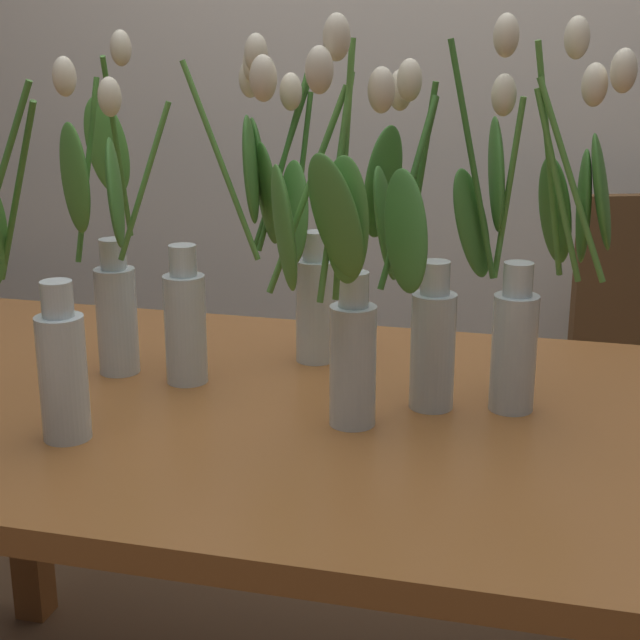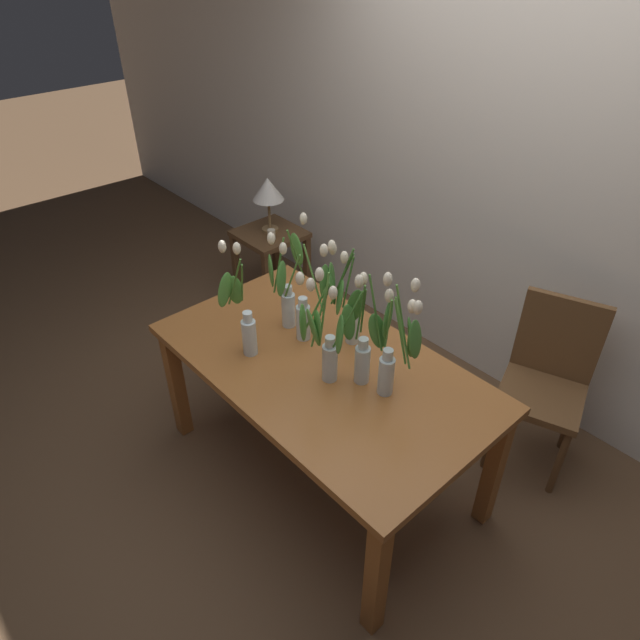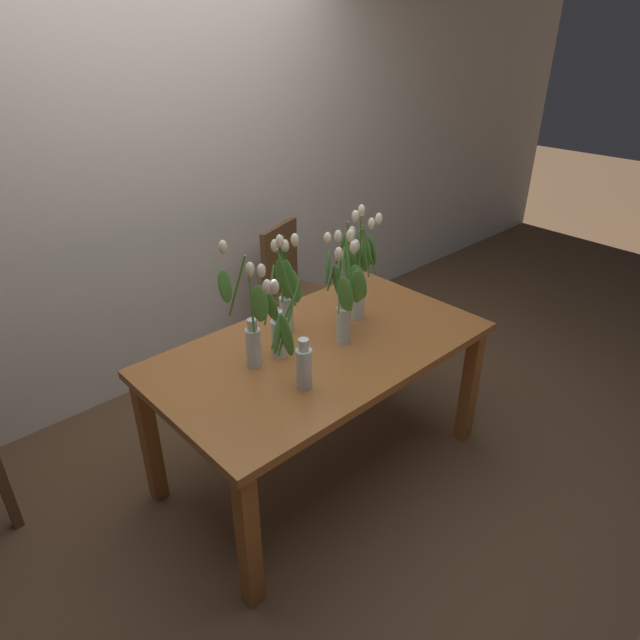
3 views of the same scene
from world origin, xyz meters
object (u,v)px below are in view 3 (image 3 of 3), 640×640
at_px(tulip_vase_1, 347,306).
at_px(tulip_vase_2, 279,320).
at_px(tulip_vase_4, 296,354).
at_px(tulip_vase_0, 286,297).
at_px(tulip_vase_3, 249,328).
at_px(tulip_vase_6, 360,276).
at_px(dining_chair, 294,286).
at_px(tulip_vase_5, 344,287).
at_px(dining_table, 321,362).

distance_m(tulip_vase_1, tulip_vase_2, 0.32).
distance_m(tulip_vase_1, tulip_vase_4, 0.42).
relative_size(tulip_vase_0, tulip_vase_3, 0.96).
xyz_separation_m(tulip_vase_4, tulip_vase_6, (0.67, 0.28, 0.05)).
xyz_separation_m(tulip_vase_0, tulip_vase_6, (0.39, -0.10, 0.02)).
relative_size(tulip_vase_3, dining_chair, 0.60).
bearing_deg(tulip_vase_3, tulip_vase_5, -4.33).
xyz_separation_m(tulip_vase_1, dining_chair, (0.55, 1.03, -0.43)).
xyz_separation_m(tulip_vase_4, tulip_vase_5, (0.51, 0.24, 0.05)).
distance_m(tulip_vase_0, tulip_vase_3, 0.31).
xyz_separation_m(dining_table, tulip_vase_5, (0.19, 0.04, 0.32)).
height_order(tulip_vase_2, tulip_vase_5, tulip_vase_5).
height_order(dining_table, tulip_vase_1, tulip_vase_1).
height_order(tulip_vase_5, dining_chair, tulip_vase_5).
distance_m(tulip_vase_0, tulip_vase_4, 0.47).
distance_m(tulip_vase_3, tulip_vase_6, 0.69).
bearing_deg(tulip_vase_5, tulip_vase_4, -154.83).
relative_size(tulip_vase_1, dining_chair, 0.62).
relative_size(tulip_vase_4, tulip_vase_6, 0.93).
xyz_separation_m(tulip_vase_2, tulip_vase_5, (0.39, -0.02, 0.04)).
relative_size(tulip_vase_3, tulip_vase_4, 1.04).
height_order(tulip_vase_0, tulip_vase_5, tulip_vase_5).
distance_m(tulip_vase_0, tulip_vase_6, 0.41).
bearing_deg(tulip_vase_4, tulip_vase_6, 23.04).
xyz_separation_m(tulip_vase_0, tulip_vase_4, (-0.27, -0.39, -0.03)).
distance_m(tulip_vase_4, dining_chair, 1.55).
relative_size(tulip_vase_4, tulip_vase_5, 0.93).
bearing_deg(tulip_vase_2, tulip_vase_3, 170.96).
distance_m(tulip_vase_1, tulip_vase_6, 0.31).
distance_m(tulip_vase_1, tulip_vase_3, 0.46).
height_order(tulip_vase_0, tulip_vase_3, tulip_vase_3).
bearing_deg(dining_table, tulip_vase_0, 103.93).
relative_size(tulip_vase_5, tulip_vase_6, 1.01).
xyz_separation_m(dining_table, tulip_vase_3, (-0.34, 0.08, 0.28)).
xyz_separation_m(tulip_vase_6, dining_chair, (0.30, 0.87, -0.44)).
height_order(tulip_vase_4, tulip_vase_5, tulip_vase_5).
relative_size(tulip_vase_1, tulip_vase_6, 1.00).
relative_size(tulip_vase_2, tulip_vase_3, 0.99).
relative_size(dining_table, tulip_vase_4, 2.98).
bearing_deg(dining_table, tulip_vase_1, -42.14).
height_order(tulip_vase_4, tulip_vase_6, tulip_vase_6).
relative_size(tulip_vase_1, tulip_vase_3, 1.03).
bearing_deg(tulip_vase_3, tulip_vase_1, -20.77).
relative_size(tulip_vase_0, dining_chair, 0.58).
xyz_separation_m(tulip_vase_0, tulip_vase_3, (-0.29, -0.11, -0.01)).
bearing_deg(tulip_vase_0, dining_table, -76.07).
relative_size(dining_table, tulip_vase_0, 2.98).
height_order(tulip_vase_2, tulip_vase_3, tulip_vase_3).
relative_size(dining_table, dining_chair, 1.72).
bearing_deg(tulip_vase_5, tulip_vase_0, 148.44).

